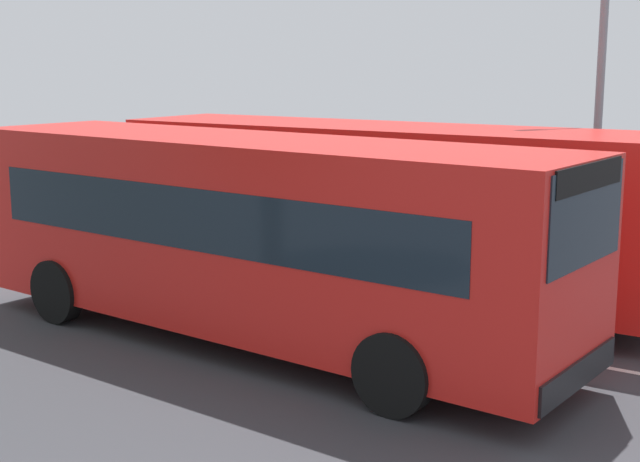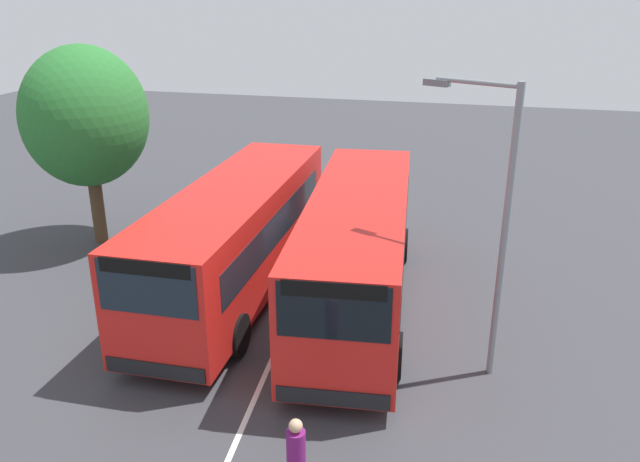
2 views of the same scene
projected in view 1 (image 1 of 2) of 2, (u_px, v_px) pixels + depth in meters
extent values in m
plane|color=#38383D|center=(333.00, 317.00, 15.15)|extent=(68.22, 68.22, 0.00)
cube|color=red|center=(253.00, 230.00, 13.51)|extent=(10.37, 2.73, 2.78)
cube|color=#19232D|center=(583.00, 216.00, 10.33)|extent=(0.17, 2.20, 1.17)
cube|color=#19232D|center=(302.00, 199.00, 14.40)|extent=(8.67, 0.27, 0.89)
cube|color=#19232D|center=(195.00, 219.00, 12.49)|extent=(8.67, 0.27, 0.89)
cube|color=black|center=(587.00, 177.00, 10.23)|extent=(0.14, 2.00, 0.32)
cube|color=black|center=(577.00, 374.00, 10.67)|extent=(0.15, 2.30, 0.36)
cylinder|color=black|center=(483.00, 328.00, 12.71)|extent=(1.07, 0.30, 1.07)
cylinder|color=black|center=(393.00, 374.00, 10.85)|extent=(1.07, 0.30, 1.07)
cylinder|color=black|center=(163.00, 266.00, 16.63)|extent=(1.07, 0.30, 1.07)
cylinder|color=black|center=(57.00, 291.00, 14.77)|extent=(1.07, 0.30, 1.07)
cube|color=red|center=(385.00, 203.00, 16.16)|extent=(10.52, 3.57, 2.78)
cube|color=black|center=(415.00, 177.00, 17.10)|extent=(8.63, 0.99, 0.89)
cube|color=black|center=(351.00, 192.00, 15.08)|extent=(8.63, 0.99, 0.89)
cylinder|color=black|center=(582.00, 279.00, 15.63)|extent=(1.09, 0.39, 1.07)
cylinder|color=black|center=(537.00, 310.00, 13.66)|extent=(1.09, 0.39, 1.07)
cylinder|color=black|center=(275.00, 239.00, 19.11)|extent=(1.09, 0.39, 1.07)
cylinder|color=black|center=(204.00, 260.00, 17.14)|extent=(1.09, 0.39, 1.07)
cylinder|color=gray|center=(598.00, 115.00, 17.14)|extent=(0.16, 0.16, 6.55)
cube|color=silver|center=(333.00, 317.00, 15.15)|extent=(13.78, 1.32, 0.01)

